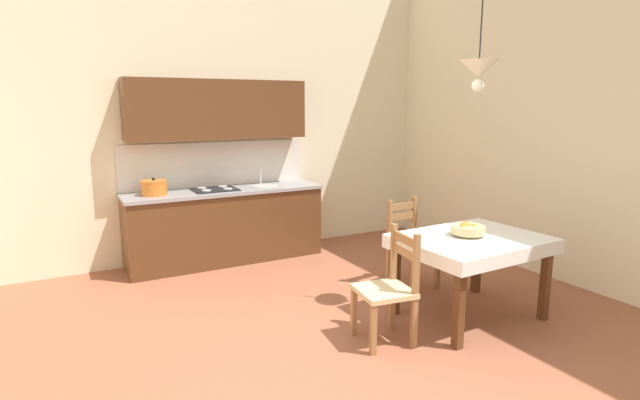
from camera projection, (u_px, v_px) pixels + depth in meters
The scene contains 9 objects.
ground_plane at pixel (337, 369), 3.74m from camera, with size 6.72×6.87×0.10m, color #99563D.
wall_back at pixel (205, 88), 6.09m from camera, with size 6.72×0.12×4.22m, color beige.
wall_right at pixel (616, 83), 4.81m from camera, with size 0.12×6.87×4.22m, color beige.
kitchen_cabinetry at pixel (223, 192), 6.07m from camera, with size 2.38×0.63×2.20m.
dining_table at pixel (471, 251), 4.45m from camera, with size 1.29×1.02×0.75m.
dining_chair_kitchen_side at pixel (411, 246), 5.26m from camera, with size 0.46×0.46×0.93m.
dining_chair_tv_side at pixel (388, 289), 4.02m from camera, with size 0.48×0.48×0.93m.
fruit_bowl at pixel (468, 229), 4.44m from camera, with size 0.30×0.30×0.12m.
pendant_lamp at pixel (479, 70), 4.20m from camera, with size 0.32×0.32×0.81m.
Camera 1 is at (-1.76, -2.95, 1.91)m, focal length 27.95 mm.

